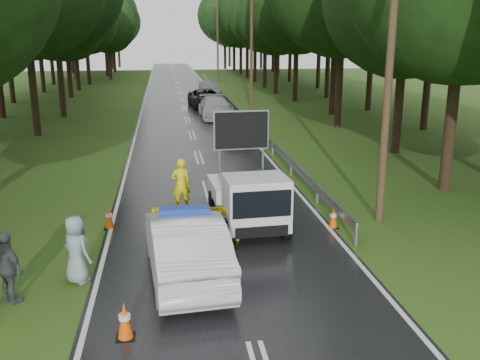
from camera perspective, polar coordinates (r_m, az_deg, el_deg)
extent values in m
plane|color=#294A15|center=(14.91, -1.38, -7.77)|extent=(160.00, 160.00, 0.00)
cube|color=black|center=(44.05, -5.98, 7.59)|extent=(7.00, 140.00, 0.02)
cylinder|color=gray|center=(15.61, 12.29, -5.67)|extent=(0.12, 0.12, 0.70)
cube|color=gray|center=(44.27, -1.16, 8.41)|extent=(0.05, 60.00, 0.30)
cylinder|color=#43291F|center=(17.06, 15.69, 11.91)|extent=(0.24, 0.24, 10.00)
cylinder|color=#43291F|center=(42.19, 1.23, 14.13)|extent=(0.24, 0.24, 10.00)
cylinder|color=#43291F|center=(67.98, -2.40, 14.55)|extent=(0.24, 0.24, 10.00)
cube|color=#43291F|center=(68.05, -2.44, 18.09)|extent=(1.40, 0.08, 0.08)
imported|color=silver|center=(13.32, -5.83, -6.95)|extent=(2.15, 5.08, 1.63)
cube|color=#1938A5|center=(13.01, -5.94, -3.30)|extent=(1.25, 0.44, 0.16)
cube|color=gray|center=(17.20, 0.50, -2.82)|extent=(2.01, 3.87, 0.22)
cube|color=white|center=(17.94, -0.09, -0.85)|extent=(2.01, 2.26, 0.49)
cube|color=white|center=(15.51, 1.73, -2.42)|extent=(1.88, 1.54, 1.53)
cube|color=black|center=(14.77, 2.38, -2.61)|extent=(1.66, 0.13, 0.76)
cube|color=black|center=(17.14, 0.15, 5.34)|extent=(1.71, 0.21, 1.17)
cylinder|color=black|center=(15.42, -1.25, -5.46)|extent=(0.29, 0.77, 0.76)
cylinder|color=black|center=(15.79, 4.89, -5.01)|extent=(0.29, 0.77, 0.76)
cylinder|color=black|center=(18.11, -2.85, -2.29)|extent=(0.29, 0.77, 0.76)
cylinder|color=black|center=(18.42, 2.41, -1.97)|extent=(0.29, 0.77, 0.76)
cube|color=#FDFF0D|center=(15.75, -9.15, -4.80)|extent=(0.07, 0.07, 0.97)
cube|color=#FDFF0D|center=(15.68, -7.40, -4.82)|extent=(0.07, 0.07, 0.97)
cube|color=#FDFF0D|center=(15.55, -2.08, -4.87)|extent=(0.07, 0.07, 0.97)
cube|color=#FDFF0D|center=(15.54, -0.29, -4.87)|extent=(0.07, 0.07, 0.97)
cube|color=#F2CC00|center=(15.46, -4.79, -3.33)|extent=(2.50, 0.41, 0.24)
imported|color=#FFEE0D|center=(18.36, -6.32, -0.44)|extent=(0.71, 0.53, 1.79)
imported|color=#164394|center=(17.65, 2.31, -1.34)|extent=(0.81, 0.66, 1.59)
imported|color=#464A4F|center=(13.02, -23.50, -8.59)|extent=(1.02, 0.96, 1.70)
imported|color=#8595A0|center=(13.53, -17.08, -7.10)|extent=(0.97, 0.96, 1.69)
imported|color=#47494F|center=(31.20, -0.26, 5.95)|extent=(2.15, 4.72, 1.57)
imported|color=#A7A9AF|center=(38.77, -2.67, 7.73)|extent=(2.22, 5.26, 1.51)
imported|color=black|center=(44.69, -3.69, 8.70)|extent=(2.86, 5.53, 1.49)
imported|color=#42464A|center=(50.69, -3.33, 9.53)|extent=(1.69, 4.79, 1.57)
cube|color=black|center=(11.29, -12.09, -16.12)|extent=(0.38, 0.38, 0.03)
cone|color=#FF5408|center=(11.10, -12.20, -14.38)|extent=(0.31, 0.31, 0.78)
cube|color=black|center=(16.80, -0.87, -5.01)|extent=(0.30, 0.30, 0.03)
cone|color=#FF5408|center=(16.69, -0.88, -3.99)|extent=(0.25, 0.25, 0.63)
cube|color=black|center=(18.97, -1.30, -2.60)|extent=(0.36, 0.36, 0.03)
cone|color=#FF5408|center=(18.86, -1.31, -1.50)|extent=(0.30, 0.30, 0.75)
cube|color=black|center=(17.20, -13.72, -4.97)|extent=(0.33, 0.33, 0.03)
cone|color=#FF5408|center=(17.09, -13.79, -3.87)|extent=(0.28, 0.28, 0.69)
cube|color=black|center=(16.99, 9.87, -5.01)|extent=(0.32, 0.32, 0.03)
cone|color=#FF5408|center=(16.88, 9.92, -3.94)|extent=(0.26, 0.26, 0.66)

